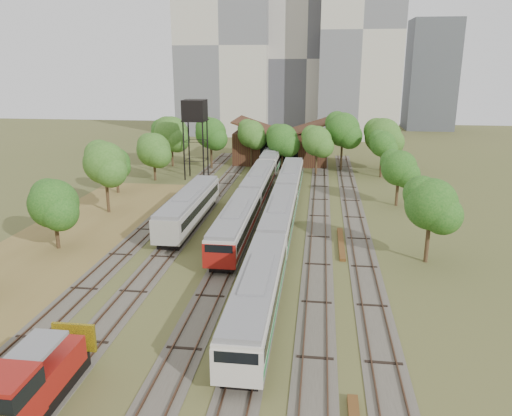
# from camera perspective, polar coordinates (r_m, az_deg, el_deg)

# --- Properties ---
(ground) EXTENTS (240.00, 240.00, 0.00)m
(ground) POSITION_cam_1_polar(r_m,az_deg,el_deg) (35.19, -3.19, -12.54)
(ground) COLOR #475123
(ground) RESTS_ON ground
(dry_grass_patch) EXTENTS (14.00, 60.00, 0.04)m
(dry_grass_patch) POSITION_cam_1_polar(r_m,az_deg,el_deg) (48.19, -22.98, -5.68)
(dry_grass_patch) COLOR brown
(dry_grass_patch) RESTS_ON ground
(tracks) EXTENTS (24.60, 80.00, 0.19)m
(tracks) POSITION_cam_1_polar(r_m,az_deg,el_deg) (58.19, 0.65, -0.67)
(tracks) COLOR #4C473D
(tracks) RESTS_ON ground
(railcar_red_set) EXTENTS (2.78, 34.57, 3.43)m
(railcar_red_set) POSITION_cam_1_polar(r_m,az_deg,el_deg) (56.88, -0.81, 0.79)
(railcar_red_set) COLOR black
(railcar_red_set) RESTS_ON ground
(railcar_green_set) EXTENTS (2.78, 52.08, 3.43)m
(railcar_green_set) POSITION_cam_1_polar(r_m,az_deg,el_deg) (50.35, 2.67, -1.28)
(railcar_green_set) COLOR black
(railcar_green_set) RESTS_ON ground
(railcar_rear) EXTENTS (2.77, 16.08, 3.41)m
(railcar_rear) POSITION_cam_1_polar(r_m,az_deg,el_deg) (83.29, 1.88, 5.71)
(railcar_rear) COLOR black
(railcar_rear) RESTS_ON ground
(shunter_locomotive) EXTENTS (2.64, 8.10, 3.46)m
(shunter_locomotive) POSITION_cam_1_polar(r_m,az_deg,el_deg) (28.34, -24.66, -18.01)
(shunter_locomotive) COLOR black
(shunter_locomotive) RESTS_ON ground
(old_grey_coach) EXTENTS (2.84, 18.00, 3.51)m
(old_grey_coach) POSITION_cam_1_polar(r_m,az_deg,el_deg) (54.61, -7.60, 0.10)
(old_grey_coach) COLOR black
(old_grey_coach) RESTS_ON ground
(water_tower) EXTENTS (3.42, 3.42, 11.81)m
(water_tower) POSITION_cam_1_polar(r_m,az_deg,el_deg) (75.73, -7.02, 10.79)
(water_tower) COLOR black
(water_tower) RESTS_ON ground
(rail_pile_far) EXTENTS (0.55, 8.78, 0.29)m
(rail_pile_far) POSITION_cam_1_polar(r_m,az_deg,el_deg) (49.17, 9.71, -3.99)
(rail_pile_far) COLOR brown
(rail_pile_far) RESTS_ON ground
(maintenance_shed) EXTENTS (16.45, 11.55, 7.58)m
(maintenance_shed) POSITION_cam_1_polar(r_m,az_deg,el_deg) (89.66, 2.95, 7.17)
(maintenance_shed) COLOR #3B1B15
(maintenance_shed) RESTS_ON ground
(tree_band_left) EXTENTS (7.40, 65.26, 8.38)m
(tree_band_left) POSITION_cam_1_polar(r_m,az_deg,el_deg) (61.03, -17.55, 4.19)
(tree_band_left) COLOR #382616
(tree_band_left) RESTS_ON ground
(tree_band_far) EXTENTS (40.84, 9.61, 9.42)m
(tree_band_far) POSITION_cam_1_polar(r_m,az_deg,el_deg) (82.42, 2.80, 8.33)
(tree_band_far) COLOR #382616
(tree_band_far) RESTS_ON ground
(tree_band_right) EXTENTS (4.49, 38.82, 7.56)m
(tree_band_right) POSITION_cam_1_polar(r_m,az_deg,el_deg) (60.18, 16.41, 4.16)
(tree_band_right) COLOR #382616
(tree_band_right) RESTS_ON ground
(tower_left) EXTENTS (22.00, 16.00, 42.00)m
(tower_left) POSITION_cam_1_polar(r_m,az_deg,el_deg) (127.64, -3.54, 17.97)
(tower_left) COLOR beige
(tower_left) RESTS_ON ground
(tower_centre) EXTENTS (20.00, 18.00, 36.00)m
(tower_centre) POSITION_cam_1_polar(r_m,az_deg,el_deg) (130.38, 5.96, 16.56)
(tower_centre) COLOR #AEA79D
(tower_centre) RESTS_ON ground
(tower_right) EXTENTS (18.00, 16.00, 48.00)m
(tower_right) POSITION_cam_1_polar(r_m,az_deg,el_deg) (122.80, 11.86, 19.15)
(tower_right) COLOR beige
(tower_right) RESTS_ON ground
(tower_far_right) EXTENTS (12.00, 12.00, 28.00)m
(tower_far_right) POSITION_cam_1_polar(r_m,az_deg,el_deg) (143.14, 19.35, 14.12)
(tower_far_right) COLOR #474B4F
(tower_far_right) RESTS_ON ground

